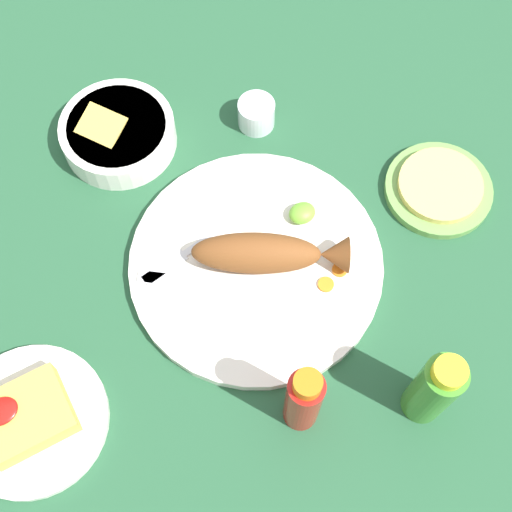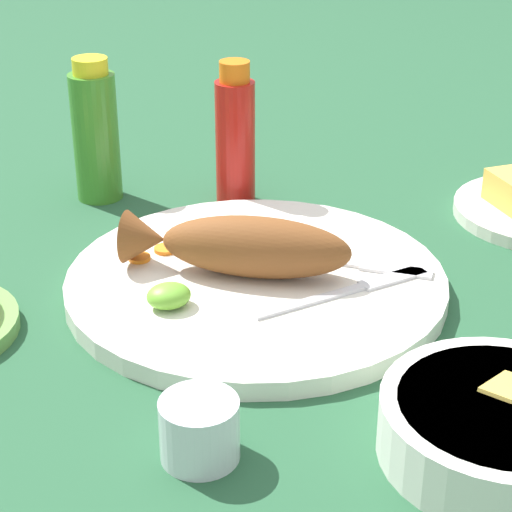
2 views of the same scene
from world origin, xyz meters
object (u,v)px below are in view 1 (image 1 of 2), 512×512
object	(u,v)px
fork_far	(190,250)
hot_sauce_bottle_red	(303,400)
guacamole_bowl	(118,133)
main_plate	(256,264)
side_plate_fries	(32,420)
fork_near	(193,283)
hot_sauce_bottle_green	(434,389)
tortilla_plate	(438,190)
fried_fish	(268,253)
salt_cup	(256,115)

from	to	relation	value
fork_far	hot_sauce_bottle_red	distance (m)	0.28
fork_far	guacamole_bowl	distance (m)	0.23
main_plate	side_plate_fries	bearing A→B (deg)	8.72
fork_near	hot_sauce_bottle_green	size ratio (longest dim) A/B	0.94
hot_sauce_bottle_red	side_plate_fries	xyz separation A→B (m)	(0.32, -0.16, -0.07)
fork_near	hot_sauce_bottle_green	xyz separation A→B (m)	(-0.19, 0.29, 0.06)
main_plate	hot_sauce_bottle_red	world-z (taller)	hot_sauce_bottle_red
tortilla_plate	side_plate_fries	bearing A→B (deg)	2.96
guacamole_bowl	tortilla_plate	world-z (taller)	guacamole_bowl
hot_sauce_bottle_green	side_plate_fries	bearing A→B (deg)	-25.81
side_plate_fries	fried_fish	bearing A→B (deg)	-172.78
fork_near	fork_far	distance (m)	0.05
fork_near	salt_cup	distance (m)	0.30
hot_sauce_bottle_red	tortilla_plate	world-z (taller)	hot_sauce_bottle_red
fried_fish	salt_cup	bearing A→B (deg)	-85.16
main_plate	side_plate_fries	distance (m)	0.37
guacamole_bowl	fork_near	bearing A→B (deg)	88.24
fork_near	hot_sauce_bottle_red	size ratio (longest dim) A/B	0.94
fried_fish	side_plate_fries	xyz separation A→B (m)	(0.38, 0.05, -0.04)
fork_far	hot_sauce_bottle_green	world-z (taller)	hot_sauce_bottle_green
hot_sauce_bottle_green	tortilla_plate	world-z (taller)	hot_sauce_bottle_green
side_plate_fries	fork_far	bearing A→B (deg)	-158.15
fried_fish	hot_sauce_bottle_green	distance (m)	0.29
fork_far	guacamole_bowl	xyz separation A→B (m)	(0.01, -0.23, 0.01)
fork_near	fork_far	size ratio (longest dim) A/B	0.85
fork_far	tortilla_plate	distance (m)	0.39
fork_near	salt_cup	bearing A→B (deg)	-99.45
main_plate	fork_far	size ratio (longest dim) A/B	1.98
main_plate	fried_fish	bearing A→B (deg)	150.30
hot_sauce_bottle_red	guacamole_bowl	size ratio (longest dim) A/B	0.94
main_plate	salt_cup	size ratio (longest dim) A/B	6.27
fork_far	hot_sauce_bottle_red	world-z (taller)	hot_sauce_bottle_red
fork_near	tortilla_plate	world-z (taller)	fork_near
hot_sauce_bottle_red	main_plate	bearing A→B (deg)	-103.10
hot_sauce_bottle_green	hot_sauce_bottle_red	bearing A→B (deg)	-23.79
hot_sauce_bottle_green	guacamole_bowl	xyz separation A→B (m)	(0.18, -0.57, -0.05)
main_plate	fork_far	distance (m)	0.10
main_plate	fork_near	xyz separation A→B (m)	(0.09, -0.01, 0.01)
side_plate_fries	tortilla_plate	size ratio (longest dim) A/B	1.25
fried_fish	fork_far	world-z (taller)	fried_fish
hot_sauce_bottle_green	tortilla_plate	bearing A→B (deg)	-128.36
side_plate_fries	guacamole_bowl	world-z (taller)	guacamole_bowl
hot_sauce_bottle_red	tortilla_plate	size ratio (longest dim) A/B	1.03
main_plate	tortilla_plate	distance (m)	0.30
main_plate	tortilla_plate	xyz separation A→B (m)	(-0.30, 0.02, -0.00)
hot_sauce_bottle_red	guacamole_bowl	xyz separation A→B (m)	(0.04, -0.51, -0.05)
main_plate	hot_sauce_bottle_red	size ratio (longest dim) A/B	2.19
hot_sauce_bottle_red	guacamole_bowl	distance (m)	0.51
hot_sauce_bottle_green	salt_cup	distance (m)	0.51
salt_cup	guacamole_bowl	size ratio (longest dim) A/B	0.33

